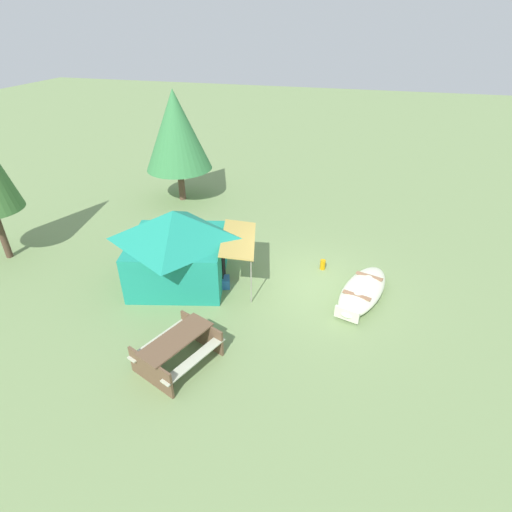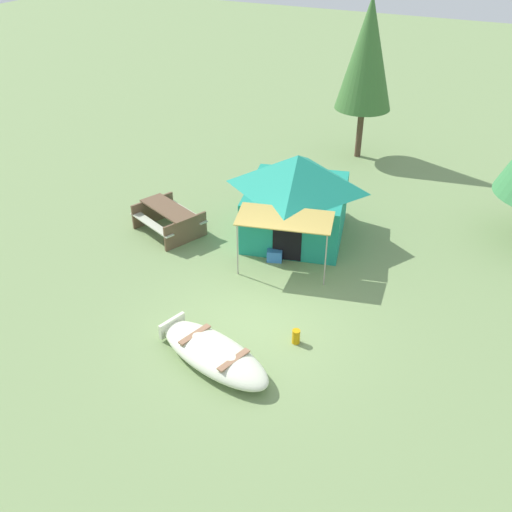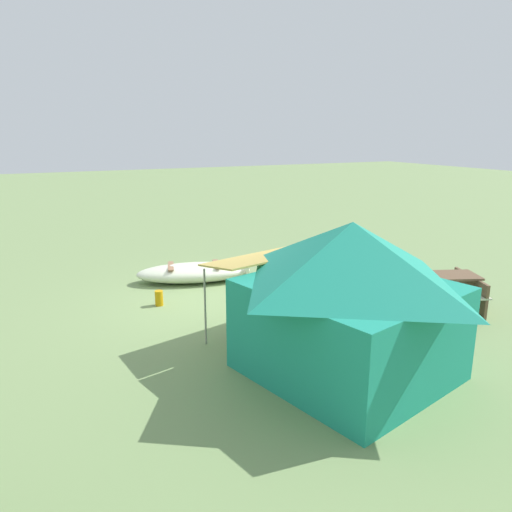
% 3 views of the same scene
% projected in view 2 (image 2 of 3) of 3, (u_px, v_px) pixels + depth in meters
% --- Properties ---
extents(ground_plane, '(80.00, 80.00, 0.00)m').
position_uv_depth(ground_plane, '(257.00, 320.00, 13.15)').
color(ground_plane, '#759058').
extents(beached_rowboat, '(3.06, 1.83, 0.47)m').
position_uv_depth(beached_rowboat, '(214.00, 353.00, 11.84)').
color(beached_rowboat, beige).
rests_on(beached_rowboat, ground_plane).
extents(canvas_cabin_tent, '(3.47, 4.38, 2.42)m').
position_uv_depth(canvas_cabin_tent, '(297.00, 195.00, 15.76)').
color(canvas_cabin_tent, '#1C8E76').
rests_on(canvas_cabin_tent, ground_plane).
extents(picnic_table, '(2.24, 2.00, 0.79)m').
position_uv_depth(picnic_table, '(169.00, 217.00, 16.31)').
color(picnic_table, brown).
rests_on(picnic_table, ground_plane).
extents(cooler_box, '(0.56, 0.65, 0.32)m').
position_uv_depth(cooler_box, '(275.00, 253.00, 15.31)').
color(cooler_box, '#316DBD').
rests_on(cooler_box, ground_plane).
extents(fuel_can, '(0.23, 0.23, 0.34)m').
position_uv_depth(fuel_can, '(296.00, 337.00, 12.40)').
color(fuel_can, '#D0900B').
rests_on(fuel_can, ground_plane).
extents(pine_tree_back_left, '(1.97, 1.97, 5.58)m').
position_uv_depth(pine_tree_back_left, '(367.00, 54.00, 19.37)').
color(pine_tree_back_left, '#4E382A').
rests_on(pine_tree_back_left, ground_plane).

